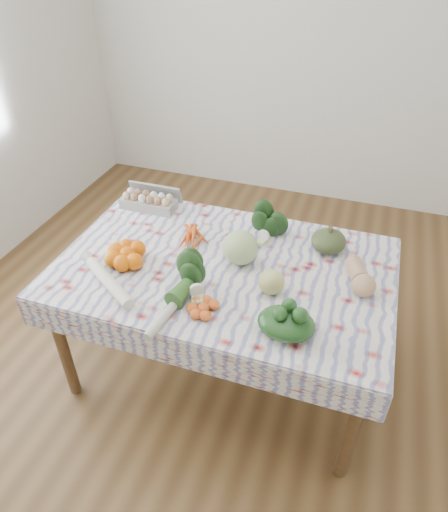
{
  "coord_description": "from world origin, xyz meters",
  "views": [
    {
      "loc": [
        0.58,
        -1.7,
        2.17
      ],
      "look_at": [
        0.0,
        0.0,
        0.82
      ],
      "focal_mm": 32.0,
      "sensor_mm": 36.0,
      "label": 1
    }
  ],
  "objects_px": {
    "dining_table": "(224,278)",
    "cabbage": "(240,248)",
    "grapefruit": "(271,282)",
    "egg_carton": "(148,202)",
    "kabocha_squash": "(329,241)",
    "butternut_squash": "(360,276)"
  },
  "relations": [
    {
      "from": "grapefruit",
      "to": "butternut_squash",
      "type": "bearing_deg",
      "value": 25.77
    },
    {
      "from": "cabbage",
      "to": "butternut_squash",
      "type": "height_order",
      "value": "cabbage"
    },
    {
      "from": "egg_carton",
      "to": "grapefruit",
      "type": "height_order",
      "value": "grapefruit"
    },
    {
      "from": "egg_carton",
      "to": "kabocha_squash",
      "type": "distance_m",
      "value": 1.07
    },
    {
      "from": "dining_table",
      "to": "cabbage",
      "type": "bearing_deg",
      "value": 38.74
    },
    {
      "from": "egg_carton",
      "to": "cabbage",
      "type": "height_order",
      "value": "cabbage"
    },
    {
      "from": "egg_carton",
      "to": "cabbage",
      "type": "relative_size",
      "value": 1.87
    },
    {
      "from": "dining_table",
      "to": "cabbage",
      "type": "relative_size",
      "value": 9.08
    },
    {
      "from": "dining_table",
      "to": "grapefruit",
      "type": "relative_size",
      "value": 13.43
    },
    {
      "from": "egg_carton",
      "to": "grapefruit",
      "type": "bearing_deg",
      "value": -30.24
    },
    {
      "from": "grapefruit",
      "to": "kabocha_squash",
      "type": "bearing_deg",
      "value": 64.53
    },
    {
      "from": "dining_table",
      "to": "butternut_squash",
      "type": "xyz_separation_m",
      "value": [
        0.65,
        0.06,
        0.14
      ]
    },
    {
      "from": "kabocha_squash",
      "to": "grapefruit",
      "type": "relative_size",
      "value": 1.5
    },
    {
      "from": "butternut_squash",
      "to": "kabocha_squash",
      "type": "bearing_deg",
      "value": 107.06
    },
    {
      "from": "cabbage",
      "to": "butternut_squash",
      "type": "bearing_deg",
      "value": 0.91
    },
    {
      "from": "kabocha_squash",
      "to": "grapefruit",
      "type": "bearing_deg",
      "value": -115.47
    },
    {
      "from": "kabocha_squash",
      "to": "butternut_squash",
      "type": "bearing_deg",
      "value": -52.15
    },
    {
      "from": "dining_table",
      "to": "kabocha_squash",
      "type": "height_order",
      "value": "kabocha_squash"
    },
    {
      "from": "egg_carton",
      "to": "kabocha_squash",
      "type": "xyz_separation_m",
      "value": [
        1.07,
        -0.08,
        0.01
      ]
    },
    {
      "from": "dining_table",
      "to": "egg_carton",
      "type": "height_order",
      "value": "egg_carton"
    },
    {
      "from": "egg_carton",
      "to": "butternut_squash",
      "type": "xyz_separation_m",
      "value": [
        1.25,
        -0.31,
        0.01
      ]
    },
    {
      "from": "butternut_squash",
      "to": "grapefruit",
      "type": "height_order",
      "value": "grapefruit"
    }
  ]
}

